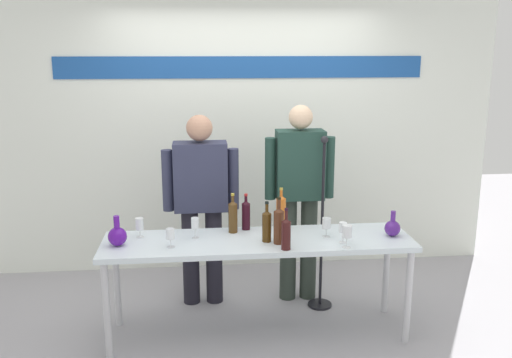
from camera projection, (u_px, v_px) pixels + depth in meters
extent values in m
plane|color=#A19EA4|center=(258.00, 333.00, 4.24)|extent=(10.00, 10.00, 0.00)
cube|color=white|center=(242.00, 115.00, 5.29)|extent=(4.89, 0.10, 3.00)
cube|color=#1D509B|center=(242.00, 67.00, 5.12)|extent=(3.42, 0.01, 0.20)
cube|color=silver|center=(258.00, 242.00, 4.07)|extent=(2.28, 0.58, 0.04)
cylinder|color=silver|center=(107.00, 311.00, 3.82)|extent=(0.05, 0.05, 0.72)
cylinder|color=silver|center=(408.00, 297.00, 4.03)|extent=(0.05, 0.05, 0.72)
cylinder|color=silver|center=(117.00, 282.00, 4.28)|extent=(0.05, 0.05, 0.72)
cylinder|color=silver|center=(386.00, 271.00, 4.50)|extent=(0.05, 0.05, 0.72)
sphere|color=#521391|center=(117.00, 236.00, 3.92)|extent=(0.13, 0.13, 0.13)
cylinder|color=#521391|center=(117.00, 222.00, 3.89)|extent=(0.04, 0.04, 0.10)
sphere|color=#502185|center=(392.00, 228.00, 4.12)|extent=(0.12, 0.12, 0.12)
cylinder|color=#502185|center=(393.00, 217.00, 4.10)|extent=(0.04, 0.04, 0.09)
cylinder|color=black|center=(191.00, 257.00, 4.66)|extent=(0.14, 0.14, 0.83)
cylinder|color=black|center=(214.00, 256.00, 4.68)|extent=(0.14, 0.14, 0.83)
cube|color=#31344E|center=(201.00, 176.00, 4.51)|extent=(0.44, 0.22, 0.56)
cylinder|color=#31344E|center=(168.00, 181.00, 4.49)|extent=(0.09, 0.09, 0.51)
cylinder|color=#31344E|center=(233.00, 179.00, 4.54)|extent=(0.09, 0.09, 0.51)
sphere|color=tan|center=(199.00, 128.00, 4.42)|extent=(0.21, 0.21, 0.21)
cylinder|color=#2C362D|center=(288.00, 249.00, 4.74)|extent=(0.14, 0.14, 0.90)
cylinder|color=#2C362D|center=(308.00, 248.00, 4.76)|extent=(0.14, 0.14, 0.90)
cube|color=#213E35|center=(300.00, 165.00, 4.57)|extent=(0.39, 0.22, 0.57)
cylinder|color=#213E35|center=(270.00, 169.00, 4.56)|extent=(0.09, 0.09, 0.52)
cylinder|color=#213E35|center=(329.00, 167.00, 4.61)|extent=(0.09, 0.09, 0.52)
sphere|color=beige|center=(301.00, 117.00, 4.48)|extent=(0.20, 0.20, 0.20)
cylinder|color=#4E2715|center=(279.00, 228.00, 3.95)|extent=(0.07, 0.07, 0.24)
cone|color=#4E2715|center=(279.00, 210.00, 3.92)|extent=(0.07, 0.07, 0.03)
cylinder|color=#4E2715|center=(279.00, 205.00, 3.91)|extent=(0.03, 0.03, 0.09)
cylinder|color=black|center=(279.00, 198.00, 3.90)|extent=(0.03, 0.03, 0.02)
cylinder|color=#442A0C|center=(267.00, 228.00, 3.99)|extent=(0.07, 0.07, 0.21)
cone|color=#442A0C|center=(267.00, 212.00, 3.97)|extent=(0.07, 0.07, 0.03)
cylinder|color=#442A0C|center=(267.00, 209.00, 3.96)|extent=(0.02, 0.02, 0.07)
cylinder|color=black|center=(267.00, 203.00, 3.95)|extent=(0.03, 0.03, 0.02)
cylinder|color=#4D3316|center=(233.00, 218.00, 4.19)|extent=(0.07, 0.07, 0.22)
cone|color=#4D3316|center=(233.00, 203.00, 4.16)|extent=(0.07, 0.07, 0.03)
cylinder|color=#4D3316|center=(233.00, 200.00, 4.16)|extent=(0.02, 0.02, 0.07)
cylinder|color=gold|center=(233.00, 195.00, 4.15)|extent=(0.03, 0.03, 0.02)
cylinder|color=orange|center=(281.00, 214.00, 4.28)|extent=(0.07, 0.07, 0.24)
cone|color=orange|center=(281.00, 197.00, 4.25)|extent=(0.07, 0.07, 0.03)
cylinder|color=orange|center=(281.00, 194.00, 4.24)|extent=(0.02, 0.02, 0.07)
cylinder|color=gold|center=(281.00, 189.00, 4.23)|extent=(0.03, 0.03, 0.02)
cylinder|color=#371211|center=(286.00, 236.00, 3.84)|extent=(0.07, 0.07, 0.20)
cone|color=#371211|center=(286.00, 220.00, 3.81)|extent=(0.07, 0.07, 0.03)
cylinder|color=#371211|center=(286.00, 216.00, 3.80)|extent=(0.02, 0.02, 0.08)
cylinder|color=black|center=(286.00, 209.00, 3.79)|extent=(0.03, 0.03, 0.02)
cylinder|color=black|center=(246.00, 217.00, 4.26)|extent=(0.06, 0.06, 0.21)
cone|color=black|center=(246.00, 202.00, 4.23)|extent=(0.06, 0.06, 0.03)
cylinder|color=black|center=(246.00, 200.00, 4.23)|extent=(0.02, 0.02, 0.06)
cylinder|color=#A91D1C|center=(246.00, 195.00, 4.22)|extent=(0.03, 0.03, 0.02)
cylinder|color=white|center=(140.00, 237.00, 4.11)|extent=(0.06, 0.06, 0.00)
cylinder|color=white|center=(140.00, 233.00, 4.10)|extent=(0.01, 0.01, 0.06)
cylinder|color=white|center=(140.00, 224.00, 4.08)|extent=(0.06, 0.06, 0.09)
cylinder|color=white|center=(171.00, 247.00, 3.90)|extent=(0.06, 0.06, 0.00)
cylinder|color=white|center=(171.00, 243.00, 3.89)|extent=(0.01, 0.01, 0.06)
cylinder|color=white|center=(170.00, 234.00, 3.88)|extent=(0.06, 0.06, 0.07)
cylinder|color=white|center=(195.00, 238.00, 4.09)|extent=(0.05, 0.05, 0.00)
cylinder|color=white|center=(195.00, 233.00, 4.08)|extent=(0.01, 0.01, 0.07)
cylinder|color=white|center=(195.00, 223.00, 4.06)|extent=(0.06, 0.06, 0.08)
cylinder|color=white|center=(326.00, 236.00, 4.12)|extent=(0.06, 0.06, 0.00)
cylinder|color=white|center=(326.00, 232.00, 4.11)|extent=(0.01, 0.01, 0.06)
cylinder|color=white|center=(326.00, 223.00, 4.09)|extent=(0.06, 0.06, 0.08)
cylinder|color=white|center=(343.00, 242.00, 3.99)|extent=(0.06, 0.06, 0.00)
cylinder|color=white|center=(343.00, 237.00, 3.98)|extent=(0.01, 0.01, 0.08)
cylinder|color=white|center=(343.00, 227.00, 3.96)|extent=(0.06, 0.06, 0.07)
cylinder|color=white|center=(346.00, 247.00, 3.89)|extent=(0.06, 0.06, 0.00)
cylinder|color=white|center=(347.00, 242.00, 3.88)|extent=(0.01, 0.01, 0.07)
cylinder|color=white|center=(347.00, 231.00, 3.87)|extent=(0.07, 0.07, 0.09)
cylinder|color=black|center=(320.00, 304.00, 4.69)|extent=(0.20, 0.20, 0.02)
cylinder|color=black|center=(322.00, 227.00, 4.53)|extent=(0.02, 0.02, 1.40)
sphere|color=#232328|center=(325.00, 140.00, 4.36)|extent=(0.06, 0.06, 0.06)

